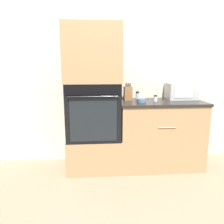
% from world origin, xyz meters
% --- Properties ---
extents(ground_plane, '(12.00, 12.00, 0.00)m').
position_xyz_m(ground_plane, '(0.00, 0.00, 0.00)').
color(ground_plane, gray).
extents(wall_back, '(8.00, 0.05, 2.50)m').
position_xyz_m(wall_back, '(0.00, 0.63, 1.25)').
color(wall_back, beige).
rests_on(wall_back, ground_plane).
extents(oven_cabinet_base, '(0.69, 0.60, 0.43)m').
position_xyz_m(oven_cabinet_base, '(-0.35, 0.30, 0.22)').
color(oven_cabinet_base, '#A87F56').
rests_on(oven_cabinet_base, ground_plane).
extents(wall_oven, '(0.67, 0.64, 0.72)m').
position_xyz_m(wall_oven, '(-0.35, 0.30, 0.79)').
color(wall_oven, black).
rests_on(wall_oven, oven_cabinet_base).
extents(oven_cabinet_upper, '(0.69, 0.60, 0.69)m').
position_xyz_m(oven_cabinet_upper, '(-0.35, 0.30, 1.49)').
color(oven_cabinet_upper, '#A87F56').
rests_on(oven_cabinet_upper, wall_oven).
extents(counter_unit, '(1.11, 0.63, 0.90)m').
position_xyz_m(counter_unit, '(0.55, 0.30, 0.45)').
color(counter_unit, '#A87F56').
rests_on(counter_unit, ground_plane).
extents(microwave, '(0.40, 0.28, 0.22)m').
position_xyz_m(microwave, '(0.87, 0.44, 1.01)').
color(microwave, '#B2B5BA').
rests_on(microwave, counter_unit).
extents(knife_block, '(0.11, 0.12, 0.23)m').
position_xyz_m(knife_block, '(0.12, 0.42, 0.99)').
color(knife_block, olive).
rests_on(knife_block, counter_unit).
extents(bowl, '(0.12, 0.12, 0.05)m').
position_xyz_m(bowl, '(0.27, 0.22, 0.92)').
color(bowl, '#517599').
rests_on(bowl, counter_unit).
extents(condiment_jar_near, '(0.04, 0.04, 0.08)m').
position_xyz_m(condiment_jar_near, '(0.46, 0.25, 0.94)').
color(condiment_jar_near, silver).
rests_on(condiment_jar_near, counter_unit).
extents(condiment_jar_mid, '(0.05, 0.05, 0.11)m').
position_xyz_m(condiment_jar_mid, '(0.25, 0.42, 0.96)').
color(condiment_jar_mid, silver).
rests_on(condiment_jar_mid, counter_unit).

